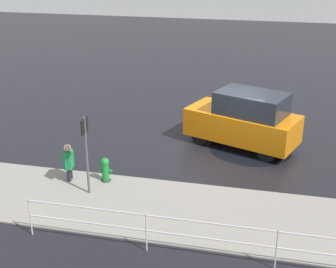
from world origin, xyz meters
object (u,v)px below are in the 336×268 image
object	(u,v)px
fire_hydrant	(105,170)
pedestrian	(69,161)
moving_hatchback	(245,120)
sign_post	(86,145)

from	to	relation	value
fire_hydrant	pedestrian	bearing A→B (deg)	9.42
moving_hatchback	sign_post	distance (m)	6.12
pedestrian	sign_post	distance (m)	1.41
pedestrian	sign_post	xyz separation A→B (m)	(-0.89, 0.64, 0.90)
sign_post	fire_hydrant	bearing A→B (deg)	-105.07
fire_hydrant	sign_post	bearing A→B (deg)	74.93
fire_hydrant	sign_post	world-z (taller)	sign_post
moving_hatchback	sign_post	world-z (taller)	sign_post
moving_hatchback	sign_post	bearing A→B (deg)	47.35
fire_hydrant	pedestrian	world-z (taller)	pedestrian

